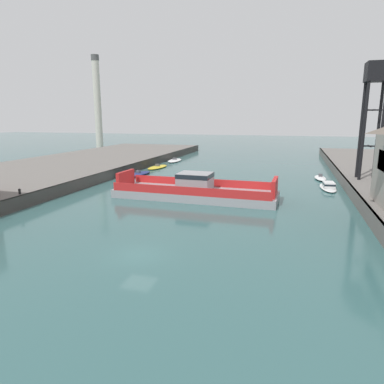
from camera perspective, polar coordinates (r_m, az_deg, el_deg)
name	(u,v)px	position (r m, az deg, el deg)	size (l,w,h in m)	color
ground_plane	(138,255)	(28.77, -8.90, -10.24)	(400.00, 400.00, 0.00)	#335B5B
quay_left	(2,181)	(63.69, -28.93, 1.60)	(28.00, 140.00, 1.75)	slate
chain_ferry	(195,190)	(47.54, 0.51, 0.25)	(22.57, 7.30, 3.54)	#939399
moored_boat_near_left	(157,167)	(77.05, -5.75, 4.15)	(3.31, 7.93, 0.90)	yellow
moored_boat_near_right	(175,160)	(88.70, -2.88, 5.26)	(3.62, 8.47, 0.93)	white
moored_boat_mid_left	(320,178)	(66.25, 20.49, 2.20)	(2.31, 5.59, 1.06)	white
moored_boat_mid_right	(138,174)	(67.31, -8.91, 2.96)	(3.39, 8.06, 1.04)	navy
moored_boat_far_left	(328,186)	(57.82, 21.66, 0.89)	(2.75, 7.56, 1.16)	white
crane_tower	(376,90)	(58.65, 28.13, 14.70)	(3.12, 3.12, 17.06)	black
bollard_left_aft	(20,191)	(47.03, -26.68, 0.13)	(0.32, 0.32, 0.71)	black
smokestack_distant_a	(97,99)	(134.53, -15.43, 14.57)	(2.77, 2.77, 32.92)	beige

